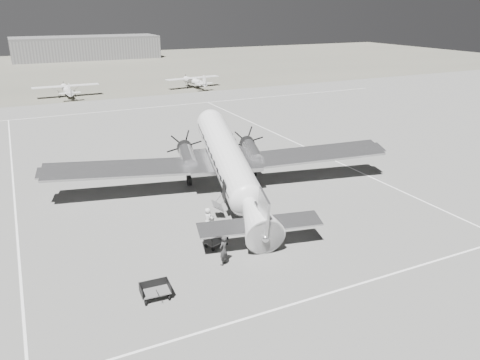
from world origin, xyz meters
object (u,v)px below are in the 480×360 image
object	(u,v)px
light_plane_right	(194,82)
baggage_cart_near	(216,241)
light_plane_left	(67,91)
ramp_agent	(212,227)
baggage_cart_far	(155,291)
ground_crew	(224,250)
passenger	(208,218)
hangar_main	(86,48)
dc3_airliner	(229,165)

from	to	relation	value
light_plane_right	baggage_cart_near	distance (m)	64.44
light_plane_left	ramp_agent	size ratio (longest dim) A/B	6.74
baggage_cart_far	light_plane_left	bearing A→B (deg)	90.28
ground_crew	passenger	xyz separation A→B (m)	(1.06, 5.20, -0.23)
hangar_main	ground_crew	distance (m)	129.18
light_plane_right	ramp_agent	xyz separation A→B (m)	(-20.99, -59.67, -0.32)
hangar_main	light_plane_right	size ratio (longest dim) A/B	3.80
light_plane_left	passenger	world-z (taller)	light_plane_left
light_plane_right	ramp_agent	world-z (taller)	light_plane_right
baggage_cart_near	baggage_cart_far	distance (m)	6.61
ground_crew	baggage_cart_near	bearing A→B (deg)	-131.57
baggage_cart_far	light_plane_right	bearing A→B (deg)	70.75
hangar_main	light_plane_left	xyz separation A→B (m)	(-13.40, -65.23, -2.14)
baggage_cart_far	passenger	distance (m)	9.05
passenger	baggage_cart_near	bearing A→B (deg)	153.05
light_plane_right	ramp_agent	distance (m)	63.26
hangar_main	baggage_cart_near	size ratio (longest dim) A/B	27.79
light_plane_left	baggage_cart_far	distance (m)	65.18
hangar_main	ramp_agent	bearing A→B (deg)	-95.01
light_plane_left	baggage_cart_far	size ratio (longest dim) A/B	6.73
ramp_agent	light_plane_left	bearing A→B (deg)	31.73
baggage_cart_far	passenger	size ratio (longest dim) A/B	1.11
hangar_main	dc3_airliner	xyz separation A→B (m)	(-6.87, -118.98, -0.45)
light_plane_right	light_plane_left	bearing A→B (deg)	172.46
dc3_airliner	baggage_cart_far	bearing A→B (deg)	-118.62
light_plane_left	baggage_cart_near	xyz separation A→B (m)	(2.20, -61.09, -0.73)
light_plane_left	baggage_cart_near	size ratio (longest dim) A/B	7.40
hangar_main	light_plane_right	bearing A→B (deg)	-81.30
hangar_main	ramp_agent	size ratio (longest dim) A/B	25.32
baggage_cart_far	ramp_agent	bearing A→B (deg)	46.25
light_plane_right	passenger	distance (m)	61.51
ramp_agent	baggage_cart_near	bearing A→B (deg)	-162.17
dc3_airliner	ground_crew	bearing A→B (deg)	-104.91
baggage_cart_far	ground_crew	world-z (taller)	ground_crew
light_plane_right	baggage_cart_near	size ratio (longest dim) A/B	7.31
light_plane_right	baggage_cart_far	bearing A→B (deg)	-119.13
ramp_agent	passenger	size ratio (longest dim) A/B	1.11
hangar_main	ramp_agent	xyz separation A→B (m)	(-10.96, -125.16, -2.47)
light_plane_left	light_plane_right	xyz separation A→B (m)	(23.43, -0.25, -0.01)
light_plane_left	ground_crew	bearing A→B (deg)	-89.37
light_plane_left	ramp_agent	distance (m)	59.98
dc3_airliner	baggage_cart_far	size ratio (longest dim) A/B	18.03
baggage_cart_near	hangar_main	bearing A→B (deg)	66.04
baggage_cart_far	hangar_main	bearing A→B (deg)	85.77
dc3_airliner	baggage_cart_far	world-z (taller)	dc3_airliner
ground_crew	passenger	bearing A→B (deg)	-131.57
baggage_cart_near	ramp_agent	distance (m)	1.25
light_plane_right	baggage_cart_near	xyz separation A→B (m)	(-21.22, -60.84, -0.72)
hangar_main	light_plane_left	world-z (taller)	hangar_main
ground_crew	ramp_agent	size ratio (longest dim) A/B	1.18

